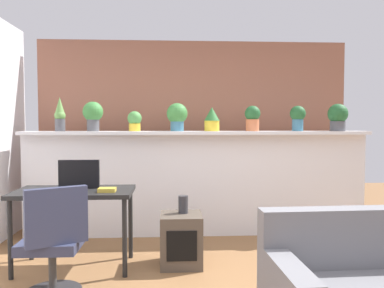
# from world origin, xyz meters

# --- Properties ---
(divider_wall) EXTENTS (4.18, 0.16, 1.25)m
(divider_wall) POSITION_xyz_m (0.00, 2.00, 0.62)
(divider_wall) COLOR silver
(divider_wall) RESTS_ON ground
(plant_shelf) EXTENTS (4.18, 0.37, 0.04)m
(plant_shelf) POSITION_xyz_m (0.00, 1.96, 1.27)
(plant_shelf) COLOR silver
(plant_shelf) RESTS_ON divider_wall
(brick_wall_behind) EXTENTS (4.18, 0.10, 2.50)m
(brick_wall_behind) POSITION_xyz_m (0.00, 2.60, 1.25)
(brick_wall_behind) COLOR #935B47
(brick_wall_behind) RESTS_ON ground
(potted_plant_0) EXTENTS (0.13, 0.13, 0.41)m
(potted_plant_0) POSITION_xyz_m (-1.63, 1.93, 1.48)
(potted_plant_0) COLOR #4C4C51
(potted_plant_0) RESTS_ON plant_shelf
(potted_plant_1) EXTENTS (0.24, 0.24, 0.35)m
(potted_plant_1) POSITION_xyz_m (-1.25, 1.95, 1.49)
(potted_plant_1) COLOR #4C4C51
(potted_plant_1) RESTS_ON plant_shelf
(potted_plant_2) EXTENTS (0.17, 0.17, 0.24)m
(potted_plant_2) POSITION_xyz_m (-0.76, 1.99, 1.41)
(potted_plant_2) COLOR gold
(potted_plant_2) RESTS_ON plant_shelf
(potted_plant_3) EXTENTS (0.25, 0.25, 0.34)m
(potted_plant_3) POSITION_xyz_m (-0.24, 1.97, 1.48)
(potted_plant_3) COLOR #386B84
(potted_plant_3) RESTS_ON plant_shelf
(potted_plant_4) EXTENTS (0.19, 0.19, 0.29)m
(potted_plant_4) POSITION_xyz_m (0.18, 1.98, 1.44)
(potted_plant_4) COLOR gold
(potted_plant_4) RESTS_ON plant_shelf
(potted_plant_5) EXTENTS (0.19, 0.19, 0.31)m
(potted_plant_5) POSITION_xyz_m (0.68, 1.99, 1.45)
(potted_plant_5) COLOR #C66B42
(potted_plant_5) RESTS_ON plant_shelf
(potted_plant_6) EXTENTS (0.19, 0.19, 0.31)m
(potted_plant_6) POSITION_xyz_m (1.24, 1.96, 1.46)
(potted_plant_6) COLOR #386B84
(potted_plant_6) RESTS_ON plant_shelf
(potted_plant_7) EXTENTS (0.24, 0.24, 0.34)m
(potted_plant_7) POSITION_xyz_m (1.73, 1.92, 1.47)
(potted_plant_7) COLOR #4C4C51
(potted_plant_7) RESTS_ON plant_shelf
(desk) EXTENTS (1.10, 0.60, 0.75)m
(desk) POSITION_xyz_m (-1.24, 0.96, 0.67)
(desk) COLOR black
(desk) RESTS_ON ground
(tv_monitor) EXTENTS (0.39, 0.04, 0.28)m
(tv_monitor) POSITION_xyz_m (-1.21, 1.04, 0.89)
(tv_monitor) COLOR black
(tv_monitor) RESTS_ON desk
(office_chair) EXTENTS (0.52, 0.52, 0.91)m
(office_chair) POSITION_xyz_m (-1.22, 0.24, 0.39)
(office_chair) COLOR #262628
(office_chair) RESTS_ON ground
(side_cube_shelf) EXTENTS (0.40, 0.41, 0.50)m
(side_cube_shelf) POSITION_xyz_m (-0.22, 0.98, 0.25)
(side_cube_shelf) COLOR #4C4238
(side_cube_shelf) RESTS_ON ground
(vase_on_shelf) EXTENTS (0.09, 0.09, 0.17)m
(vase_on_shelf) POSITION_xyz_m (-0.20, 1.03, 0.59)
(vase_on_shelf) COLOR #2D2D33
(vase_on_shelf) RESTS_ON side_cube_shelf
(book_on_desk) EXTENTS (0.16, 0.12, 0.04)m
(book_on_desk) POSITION_xyz_m (-0.91, 0.84, 0.77)
(book_on_desk) COLOR gold
(book_on_desk) RESTS_ON desk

